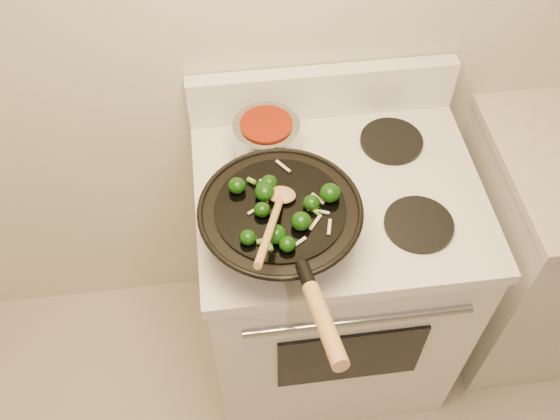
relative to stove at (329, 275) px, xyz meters
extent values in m
cube|color=white|center=(0.00, 0.00, -0.03)|extent=(0.76, 0.64, 0.88)
cube|color=white|center=(0.00, 0.00, 0.43)|extent=(0.78, 0.66, 0.04)
cube|color=white|center=(0.00, 0.30, 0.53)|extent=(0.78, 0.05, 0.16)
cylinder|color=#979A9F|center=(0.00, -0.33, 0.31)|extent=(0.60, 0.02, 0.02)
cube|color=black|center=(0.00, -0.33, 0.08)|extent=(0.42, 0.01, 0.28)
cylinder|color=black|center=(-0.18, -0.15, 0.46)|extent=(0.18, 0.18, 0.01)
cylinder|color=black|center=(0.18, -0.15, 0.46)|extent=(0.18, 0.18, 0.01)
cylinder|color=black|center=(-0.18, 0.15, 0.46)|extent=(0.18, 0.18, 0.01)
cylinder|color=black|center=(0.18, 0.15, 0.46)|extent=(0.18, 0.18, 0.01)
torus|color=black|center=(-0.18, -0.15, 0.58)|extent=(0.40, 0.40, 0.01)
cylinder|color=black|center=(-0.18, -0.15, 0.58)|extent=(0.31, 0.31, 0.01)
cylinder|color=black|center=(-0.15, -0.37, 0.63)|extent=(0.04, 0.07, 0.04)
cylinder|color=#AB7B43|center=(-0.14, -0.51, 0.66)|extent=(0.06, 0.21, 0.08)
ellipsoid|color=black|center=(-0.27, -0.24, 0.60)|extent=(0.04, 0.04, 0.03)
cylinder|color=#4E8530|center=(-0.25, -0.24, 0.59)|extent=(0.02, 0.02, 0.02)
ellipsoid|color=black|center=(-0.21, -0.12, 0.60)|extent=(0.05, 0.05, 0.04)
ellipsoid|color=black|center=(-0.20, -0.08, 0.60)|extent=(0.04, 0.04, 0.03)
ellipsoid|color=black|center=(-0.06, -0.14, 0.60)|extent=(0.05, 0.05, 0.04)
cylinder|color=#4E8530|center=(-0.04, -0.14, 0.59)|extent=(0.02, 0.02, 0.02)
ellipsoid|color=black|center=(-0.14, -0.21, 0.60)|extent=(0.05, 0.05, 0.04)
ellipsoid|color=black|center=(-0.18, -0.27, 0.60)|extent=(0.04, 0.04, 0.03)
ellipsoid|color=black|center=(-0.11, -0.16, 0.60)|extent=(0.04, 0.04, 0.03)
cylinder|color=#4E8530|center=(-0.09, -0.16, 0.59)|extent=(0.01, 0.02, 0.01)
ellipsoid|color=black|center=(-0.22, -0.16, 0.60)|extent=(0.04, 0.04, 0.03)
ellipsoid|color=black|center=(-0.28, -0.09, 0.60)|extent=(0.04, 0.04, 0.04)
ellipsoid|color=black|center=(-0.20, -0.24, 0.60)|extent=(0.05, 0.05, 0.04)
cylinder|color=#4E8530|center=(-0.19, -0.24, 0.59)|extent=(0.02, 0.02, 0.01)
ellipsoid|color=black|center=(-0.21, -0.10, 0.60)|extent=(0.04, 0.04, 0.03)
cube|color=beige|center=(-0.24, -0.15, 0.59)|extent=(0.04, 0.03, 0.00)
cube|color=beige|center=(-0.15, -0.26, 0.59)|extent=(0.04, 0.03, 0.00)
cube|color=beige|center=(-0.10, -0.21, 0.59)|extent=(0.04, 0.04, 0.00)
cube|color=beige|center=(-0.07, -0.22, 0.59)|extent=(0.02, 0.04, 0.00)
cube|color=beige|center=(-0.09, -0.14, 0.59)|extent=(0.03, 0.04, 0.00)
cube|color=beige|center=(-0.20, -0.07, 0.59)|extent=(0.04, 0.03, 0.00)
cube|color=beige|center=(-0.16, -0.02, 0.59)|extent=(0.04, 0.04, 0.00)
cube|color=beige|center=(-0.22, -0.10, 0.59)|extent=(0.01, 0.05, 0.00)
cube|color=beige|center=(-0.10, -0.15, 0.59)|extent=(0.04, 0.02, 0.00)
cube|color=beige|center=(-0.09, -0.18, 0.59)|extent=(0.04, 0.02, 0.00)
cylinder|color=#59942F|center=(-0.22, -0.26, 0.59)|extent=(0.03, 0.02, 0.01)
cylinder|color=#59942F|center=(-0.18, -0.11, 0.59)|extent=(0.02, 0.03, 0.01)
cylinder|color=#59942F|center=(-0.10, -0.18, 0.59)|extent=(0.02, 0.02, 0.01)
cylinder|color=#59942F|center=(-0.24, -0.07, 0.59)|extent=(0.02, 0.03, 0.02)
cylinder|color=#59942F|center=(-0.23, -0.25, 0.59)|extent=(0.03, 0.02, 0.02)
sphere|color=#CAB88E|center=(-0.11, -0.17, 0.59)|extent=(0.01, 0.01, 0.01)
sphere|color=#CAB88E|center=(-0.23, -0.11, 0.59)|extent=(0.01, 0.01, 0.01)
sphere|color=#CAB88E|center=(-0.21, -0.13, 0.59)|extent=(0.01, 0.01, 0.01)
sphere|color=#CAB88E|center=(-0.13, -0.20, 0.59)|extent=(0.01, 0.01, 0.01)
ellipsoid|color=#AB7B43|center=(-0.17, -0.12, 0.59)|extent=(0.08, 0.07, 0.02)
cylinder|color=#AB7B43|center=(-0.22, -0.26, 0.65)|extent=(0.10, 0.27, 0.13)
cylinder|color=#979A9F|center=(-0.18, 0.15, 0.51)|extent=(0.18, 0.18, 0.10)
cylinder|color=#701605|center=(-0.18, 0.15, 0.57)|extent=(0.14, 0.14, 0.01)
cylinder|color=black|center=(-0.15, 0.00, 0.56)|extent=(0.04, 0.11, 0.02)
camera|label=1|loc=(-0.30, -1.06, 1.75)|focal=40.00mm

